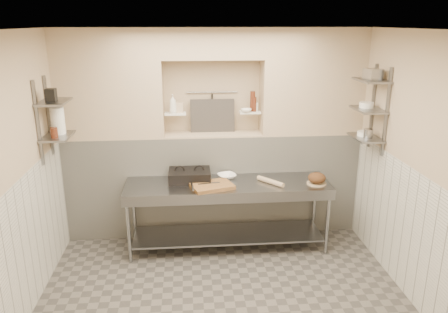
{
  "coord_description": "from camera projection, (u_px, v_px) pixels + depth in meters",
  "views": [
    {
      "loc": [
        -0.35,
        -3.97,
        2.87
      ],
      "look_at": [
        0.07,
        0.9,
        1.35
      ],
      "focal_mm": 35.0,
      "sensor_mm": 36.0,
      "label": 1
    }
  ],
  "objects": [
    {
      "name": "alcove_shelf_right",
      "position": [
        250.0,
        112.0,
        5.86
      ],
      "size": [
        0.28,
        0.16,
        0.02
      ],
      "primitive_type": "cube",
      "color": "white",
      "rests_on": "backwall_lower"
    },
    {
      "name": "rolling_pin",
      "position": [
        271.0,
        181.0,
        5.52
      ],
      "size": [
        0.31,
        0.35,
        0.06
      ],
      "primitive_type": "cylinder",
      "rotation": [
        1.57,
        0.0,
        0.7
      ],
      "color": "tan",
      "rests_on": "prep_table"
    },
    {
      "name": "alcove_sill",
      "position": [
        213.0,
        134.0,
        5.91
      ],
      "size": [
        1.3,
        0.4,
        0.02
      ],
      "primitive_type": "cube",
      "color": "tan",
      "rests_on": "backwall_lower"
    },
    {
      "name": "wall_shelf_right_mid",
      "position": [
        368.0,
        110.0,
        5.26
      ],
      "size": [
        0.3,
        0.5,
        0.02
      ],
      "primitive_type": "cube",
      "color": "slate",
      "rests_on": "wall_right"
    },
    {
      "name": "backwall_pillar_left",
      "position": [
        110.0,
        84.0,
        5.59
      ],
      "size": [
        1.35,
        0.4,
        1.4
      ],
      "primitive_type": "cube",
      "color": "tan",
      "rests_on": "backwall_lower"
    },
    {
      "name": "wainscot_left",
      "position": [
        23.0,
        252.0,
        4.29
      ],
      "size": [
        0.02,
        3.9,
        1.4
      ],
      "primitive_type": "cube",
      "color": "silver",
      "rests_on": "floor"
    },
    {
      "name": "panini_press",
      "position": [
        190.0,
        176.0,
        5.6
      ],
      "size": [
        0.53,
        0.39,
        0.14
      ],
      "rotation": [
        0.0,
        0.0,
        -0.01
      ],
      "color": "black",
      "rests_on": "prep_table"
    },
    {
      "name": "cutting_board",
      "position": [
        212.0,
        186.0,
        5.39
      ],
      "size": [
        0.58,
        0.49,
        0.04
      ],
      "primitive_type": "cube",
      "rotation": [
        0.0,
        0.0,
        0.31
      ],
      "color": "olive",
      "rests_on": "prep_table"
    },
    {
      "name": "floor",
      "position": [
        224.0,
        306.0,
        4.68
      ],
      "size": [
        4.0,
        3.9,
        0.1
      ],
      "primitive_type": "cube",
      "color": "#56524C",
      "rests_on": "ground"
    },
    {
      "name": "bowl_alcove",
      "position": [
        246.0,
        110.0,
        5.8
      ],
      "size": [
        0.14,
        0.14,
        0.04
      ],
      "primitive_type": "imported",
      "rotation": [
        0.0,
        0.0,
        0.0
      ],
      "color": "white",
      "rests_on": "alcove_shelf_right"
    },
    {
      "name": "basket_right",
      "position": [
        373.0,
        74.0,
        5.11
      ],
      "size": [
        0.19,
        0.22,
        0.13
      ],
      "primitive_type": "cube",
      "rotation": [
        0.0,
        0.0,
        0.15
      ],
      "color": "gray",
      "rests_on": "wall_shelf_right_upper"
    },
    {
      "name": "shelf_rail_left_a",
      "position": [
        49.0,
        116.0,
        5.15
      ],
      "size": [
        0.03,
        0.03,
        0.95
      ],
      "primitive_type": "cube",
      "color": "slate",
      "rests_on": "wall_left"
    },
    {
      "name": "wall_shelf_right_upper",
      "position": [
        371.0,
        80.0,
        5.16
      ],
      "size": [
        0.3,
        0.5,
        0.03
      ],
      "primitive_type": "cube",
      "color": "slate",
      "rests_on": "wall_right"
    },
    {
      "name": "condiment_a",
      "position": [
        254.0,
        104.0,
        5.82
      ],
      "size": [
        0.05,
        0.05,
        0.2
      ],
      "primitive_type": "cylinder",
      "color": "#4C2012",
      "rests_on": "alcove_shelf_right"
    },
    {
      "name": "bread_loaf",
      "position": [
        317.0,
        178.0,
        5.5
      ],
      "size": [
        0.22,
        0.22,
        0.13
      ],
      "primitive_type": "ellipsoid",
      "color": "#4C2D19",
      "rests_on": "bread_board"
    },
    {
      "name": "wall_left",
      "position": [
        6.0,
        186.0,
        4.08
      ],
      "size": [
        0.1,
        3.9,
        2.8
      ],
      "primitive_type": "cube",
      "color": "tan",
      "rests_on": "ground"
    },
    {
      "name": "wall_right",
      "position": [
        426.0,
        173.0,
        4.42
      ],
      "size": [
        0.1,
        3.9,
        2.8
      ],
      "primitive_type": "cube",
      "color": "tan",
      "rests_on": "ground"
    },
    {
      "name": "hanging_steel",
      "position": [
        212.0,
        105.0,
        5.94
      ],
      "size": [
        0.02,
        0.02,
        0.3
      ],
      "primitive_type": "cylinder",
      "color": "black",
      "rests_on": "utensil_rail"
    },
    {
      "name": "condiment_b",
      "position": [
        253.0,
        101.0,
        5.83
      ],
      "size": [
        0.07,
        0.07,
        0.27
      ],
      "primitive_type": "cylinder",
      "color": "#4C2012",
      "rests_on": "alcove_shelf_right"
    },
    {
      "name": "tongs",
      "position": [
        192.0,
        186.0,
        5.28
      ],
      "size": [
        0.04,
        0.26,
        0.02
      ],
      "primitive_type": "cylinder",
      "rotation": [
        1.57,
        0.0,
        0.06
      ],
      "color": "gray",
      "rests_on": "cutting_board"
    },
    {
      "name": "bowl_right",
      "position": [
        365.0,
        134.0,
        5.39
      ],
      "size": [
        0.18,
        0.18,
        0.05
      ],
      "primitive_type": "cylinder",
      "color": "white",
      "rests_on": "wall_shelf_right_lower"
    },
    {
      "name": "canister_right",
      "position": [
        368.0,
        133.0,
        5.29
      ],
      "size": [
        0.11,
        0.11,
        0.11
      ],
      "primitive_type": "cylinder",
      "color": "gray",
      "rests_on": "wall_shelf_right_lower"
    },
    {
      "name": "alcove_shelf_left",
      "position": [
        175.0,
        113.0,
        5.78
      ],
      "size": [
        0.28,
        0.16,
        0.02
      ],
      "primitive_type": "cube",
      "color": "white",
      "rests_on": "backwall_lower"
    },
    {
      "name": "bottle_soap",
      "position": [
        173.0,
        104.0,
        5.71
      ],
      "size": [
        0.1,
        0.11,
        0.25
      ],
      "primitive_type": "imported",
      "rotation": [
        0.0,
        0.0,
        0.11
      ],
      "color": "white",
      "rests_on": "alcove_shelf_left"
    },
    {
      "name": "wall_shelf_left_lower",
      "position": [
        58.0,
        136.0,
        5.03
      ],
      "size": [
        0.3,
        0.5,
        0.02
      ],
      "primitive_type": "cube",
      "color": "slate",
      "rests_on": "wall_left"
    },
    {
      "name": "prep_table",
      "position": [
        228.0,
        202.0,
        5.61
      ],
      "size": [
        2.6,
        0.7,
        0.9
      ],
      "color": "gray",
      "rests_on": "floor"
    },
    {
      "name": "wall_shelf_left_upper",
      "position": [
        54.0,
        102.0,
        4.91
      ],
      "size": [
        0.3,
        0.5,
        0.03
      ],
      "primitive_type": "cube",
      "color": "slate",
      "rests_on": "wall_left"
    },
    {
      "name": "bread_board",
      "position": [
        316.0,
        183.0,
        5.52
      ],
      "size": [
        0.25,
        0.25,
        0.01
      ],
      "primitive_type": "cylinder",
      "color": "tan",
      "rests_on": "prep_table"
    },
    {
      "name": "shelf_rail_right_a",
      "position": [
        372.0,
        106.0,
        5.47
      ],
      "size": [
        0.03,
        0.03,
        1.05
      ],
      "primitive_type": "cube",
      "color": "slate",
      "rests_on": "wall_right"
    },
    {
      "name": "splash_panel",
      "position": [
        212.0,
        116.0,
        5.94
      ],
      "size": [
        0.6,
        0.08,
        0.45
      ],
      "primitive_type": "cube",
      "rotation": [
        -0.14,
        0.0,
        0.0
      ],
      "color": "#383330",
      "rests_on": "alcove_sill"
    },
    {
      "name": "wainscot_right",
      "position": [
        411.0,
        235.0,
        4.62
      ],
      "size": [
        0.02,
        3.9,
        1.4
      ],
      "primitive_type": "cube",
      "color": "silver",
      "rests_on": "floor"
    },
    {
      "name": "shelf_rail_right_b",
      "position": [
        387.0,
        113.0,
        5.09
      ],
      "size": [
        0.03,
        0.03,
        1.05
      ],
      "primitive_type": "cube",
      "color": "slate",
      "rests_on": "wall_right"
    },
    {
      "name": "jar_alcove",
      "position": [
        180.0,
        107.0,
        5.78
      ],
      "size": [
        0.09,
        0.09,
        0.13
      ],
      "primitive_type": "cube",
      "color": "tan",
      "rests_on": "alcove_shelf_left"
    },
    {
      "name": "wall_front",
      "position": [
        257.0,
        307.0,
        2.34
      ],
      "size": [
        4.0,
        0.1,
        2.8
      ],
      "primitive_type": "cube",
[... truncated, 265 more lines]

